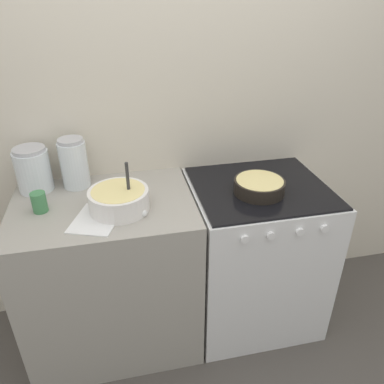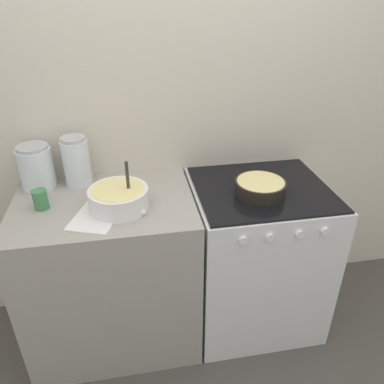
{
  "view_description": "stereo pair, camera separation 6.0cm",
  "coord_description": "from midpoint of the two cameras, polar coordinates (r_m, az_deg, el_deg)",
  "views": [
    {
      "loc": [
        -0.36,
        -1.35,
        1.9
      ],
      "look_at": [
        -0.01,
        0.26,
        0.99
      ],
      "focal_mm": 35.0,
      "sensor_mm": 36.0,
      "label": 1
    },
    {
      "loc": [
        -0.3,
        -1.36,
        1.9
      ],
      "look_at": [
        -0.01,
        0.26,
        0.99
      ],
      "focal_mm": 35.0,
      "sensor_mm": 36.0,
      "label": 2
    }
  ],
  "objects": [
    {
      "name": "countertop_cabinet",
      "position": [
        2.22,
        -11.26,
        -11.89
      ],
      "size": [
        0.92,
        0.67,
        0.94
      ],
      "color": "#9E998E",
      "rests_on": "ground_plane"
    },
    {
      "name": "storage_jar_left",
      "position": [
        2.15,
        -21.84,
        3.17
      ],
      "size": [
        0.18,
        0.18,
        0.24
      ],
      "color": "silver",
      "rests_on": "countertop_cabinet"
    },
    {
      "name": "tin_can",
      "position": [
        1.95,
        -21.27,
        -1.06
      ],
      "size": [
        0.07,
        0.07,
        0.1
      ],
      "color": "#3F7F4C",
      "rests_on": "countertop_cabinet"
    },
    {
      "name": "wall_back",
      "position": [
        2.19,
        -0.94,
        10.37
      ],
      "size": [
        4.84,
        0.05,
        2.4
      ],
      "color": "beige",
      "rests_on": "ground_plane"
    },
    {
      "name": "storage_jar_middle",
      "position": [
        2.11,
        -16.36,
        4.05
      ],
      "size": [
        0.14,
        0.14,
        0.27
      ],
      "color": "silver",
      "rests_on": "countertop_cabinet"
    },
    {
      "name": "mixing_bowl",
      "position": [
        1.85,
        -10.19,
        -0.8
      ],
      "size": [
        0.29,
        0.29,
        0.25
      ],
      "color": "white",
      "rests_on": "countertop_cabinet"
    },
    {
      "name": "stove",
      "position": [
        2.33,
        10.32,
        -9.49
      ],
      "size": [
        0.75,
        0.68,
        0.94
      ],
      "color": "silver",
      "rests_on": "ground_plane"
    },
    {
      "name": "measuring_spoon",
      "position": [
        1.79,
        -6.97,
        -3.2
      ],
      "size": [
        0.12,
        0.04,
        0.04
      ],
      "color": "white",
      "rests_on": "countertop_cabinet"
    },
    {
      "name": "baking_pan",
      "position": [
        1.99,
        11.21,
        0.74
      ],
      "size": [
        0.27,
        0.27,
        0.07
      ],
      "color": "black",
      "rests_on": "stove"
    },
    {
      "name": "recipe_page",
      "position": [
        1.82,
        -13.52,
        -3.77
      ],
      "size": [
        0.28,
        0.31,
        0.01
      ],
      "color": "white",
      "rests_on": "countertop_cabinet"
    },
    {
      "name": "ground_plane",
      "position": [
        2.36,
        2.34,
        -24.7
      ],
      "size": [
        12.0,
        12.0,
        0.0
      ],
      "primitive_type": "plane",
      "color": "#4C4742"
    }
  ]
}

